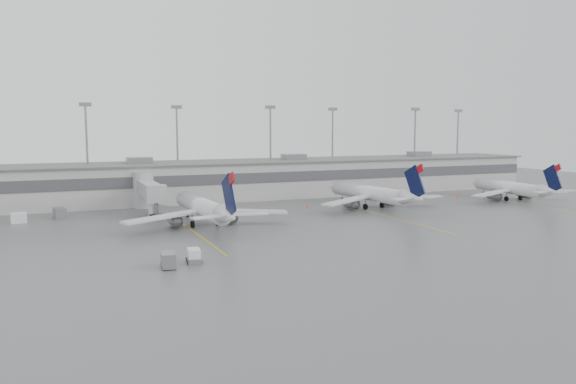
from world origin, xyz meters
name	(u,v)px	position (x,y,z in m)	size (l,w,h in m)	color
ground	(367,250)	(0.00, 0.00, 0.00)	(260.00, 260.00, 0.00)	#4D4D4F
terminal	(232,179)	(-0.01, 57.98, 4.17)	(152.00, 17.00, 9.45)	#A6A5A1
light_masts	(224,143)	(0.00, 63.75, 12.03)	(142.40, 8.00, 20.60)	gray
jet_bridge_right	(147,190)	(-20.50, 45.72, 3.87)	(4.00, 17.20, 7.00)	#949799
stand_markings	(293,221)	(0.00, 24.00, 0.01)	(105.25, 40.00, 0.01)	#DFB60D
jet_mid_left	(204,207)	(-14.81, 25.44, 3.01)	(26.73, 29.98, 9.70)	silver
jet_mid_right	(372,193)	(20.24, 31.90, 2.95)	(26.01, 29.30, 9.49)	silver
jet_far_right	(512,188)	(54.29, 30.39, 2.70)	(23.94, 26.89, 8.70)	silver
baggage_tug	(194,257)	(-22.08, 2.24, 0.65)	(1.93, 2.74, 1.66)	white
baggage_cart	(168,260)	(-25.28, 1.04, 0.91)	(1.85, 2.87, 1.74)	slate
gse_uld_a	(19,218)	(-42.17, 40.21, 0.86)	(2.42, 1.61, 1.71)	white
gse_uld_b	(158,210)	(-19.68, 39.62, 0.95)	(2.68, 1.78, 1.90)	white
gse_uld_c	(379,198)	(26.44, 39.21, 0.87)	(2.47, 1.64, 1.75)	white
gse_loader	(60,213)	(-35.89, 42.85, 0.91)	(1.81, 2.90, 1.81)	slate
cone_b	(134,220)	(-24.59, 33.55, 0.32)	(0.41, 0.41, 0.65)	#FF4D05
cone_c	(307,206)	(8.67, 37.19, 0.35)	(0.44, 0.44, 0.70)	#FF4D05
cone_d	(457,196)	(46.12, 38.16, 0.39)	(0.49, 0.49, 0.77)	#FF4D05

